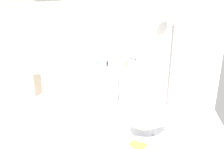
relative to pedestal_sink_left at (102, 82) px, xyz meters
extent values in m
cube|color=silver|center=(0.36, -1.32, -0.54)|extent=(4.80, 3.60, 0.04)
cube|color=silver|center=(0.36, 0.33, 0.78)|extent=(4.80, 0.10, 2.60)
cube|color=white|center=(0.00, 0.00, -0.19)|extent=(0.40, 0.40, 0.64)
cylinder|color=white|center=(0.00, 0.00, 0.28)|extent=(0.49, 0.49, 0.30)
cylinder|color=#B7BABF|center=(0.00, 0.14, 0.47)|extent=(0.02, 0.02, 0.10)
cube|color=white|center=(0.72, 0.00, -0.19)|extent=(0.40, 0.40, 0.64)
cylinder|color=white|center=(0.72, 0.00, 0.28)|extent=(0.49, 0.49, 0.30)
cylinder|color=#B7BABF|center=(0.72, 0.14, 0.47)|extent=(0.02, 0.02, 0.10)
cube|color=#8C9EA8|center=(0.00, 0.26, 0.90)|extent=(0.22, 0.03, 0.55)
cube|color=#8C9EA8|center=(0.72, 0.26, 0.90)|extent=(0.22, 0.03, 0.55)
cube|color=#B7BABF|center=(1.75, 0.21, 0.51)|extent=(0.14, 0.08, 2.05)
cylinder|color=#B7BABF|center=(1.60, 0.19, 1.51)|extent=(0.30, 0.02, 0.02)
cylinder|color=#B7BABF|center=(1.45, 0.16, 1.51)|extent=(0.24, 0.24, 0.02)
cube|color=#B7BABF|center=(1.45, -1.31, -0.49)|extent=(0.56, 0.50, 0.06)
cylinder|color=#B7BABF|center=(1.45, -1.31, -0.32)|extent=(0.05, 0.05, 0.34)
torus|color=white|center=(1.45, -1.31, -0.12)|extent=(1.02, 1.02, 0.49)
cylinder|color=#B7BABF|center=(-1.35, -1.04, -0.04)|extent=(0.03, 0.03, 0.95)
cylinder|color=#B7BABF|center=(-1.17, -1.04, 0.38)|extent=(0.36, 0.02, 0.02)
cube|color=gray|center=(-1.17, -1.04, 0.13)|extent=(0.04, 0.22, 0.50)
cube|color=#B2B2B7|center=(1.02, -1.51, -0.51)|extent=(1.23, 0.73, 0.01)
cube|color=gold|center=(1.23, -1.63, -0.49)|extent=(0.30, 0.29, 0.03)
cylinder|color=white|center=(1.03, -1.45, -0.46)|extent=(0.07, 0.07, 0.09)
cylinder|color=#59996B|center=(-0.15, 0.03, 0.49)|extent=(0.05, 0.05, 0.13)
cylinder|color=black|center=(-0.15, 0.03, 0.57)|extent=(0.03, 0.03, 0.02)
cylinder|color=#C68C38|center=(0.61, 0.11, 0.49)|extent=(0.04, 0.04, 0.13)
cylinder|color=black|center=(0.61, 0.11, 0.56)|extent=(0.02, 0.02, 0.02)
cylinder|color=black|center=(0.13, 0.02, 0.48)|extent=(0.05, 0.05, 0.12)
cylinder|color=black|center=(0.13, 0.02, 0.55)|extent=(0.03, 0.03, 0.02)
cylinder|color=#99999E|center=(0.84, 0.12, 0.51)|extent=(0.06, 0.06, 0.18)
cylinder|color=black|center=(0.84, 0.12, 0.61)|extent=(0.03, 0.03, 0.02)
cylinder|color=silver|center=(-0.03, -0.15, 0.51)|extent=(0.04, 0.04, 0.17)
cylinder|color=black|center=(-0.03, -0.15, 0.60)|extent=(0.02, 0.02, 0.02)
camera|label=1|loc=(1.59, -4.17, 1.38)|focal=28.36mm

